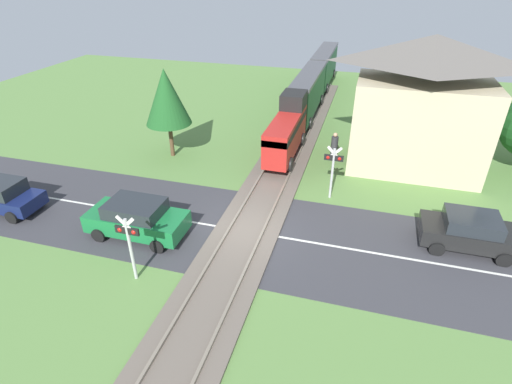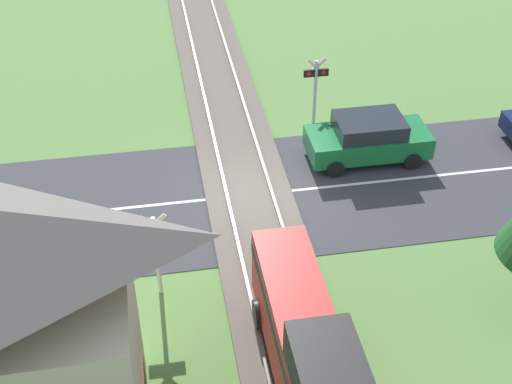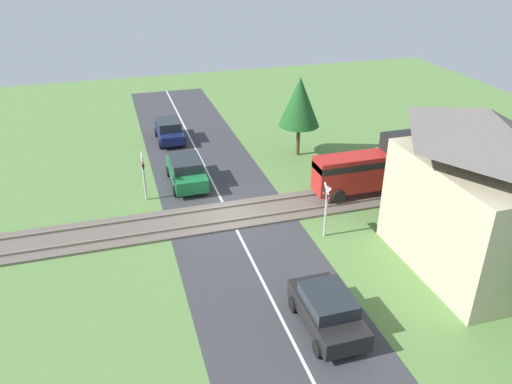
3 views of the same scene
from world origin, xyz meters
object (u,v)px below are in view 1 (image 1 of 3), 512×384
(crossing_signal_east_approach, at_px, (333,165))
(car_far_side, at_px, (470,231))
(station_building, at_px, (422,109))
(crossing_signal_west_approach, at_px, (129,239))
(car_near_crossing, at_px, (137,218))
(pedestrian_by_station, at_px, (334,147))
(car_behind_queue, at_px, (1,195))
(train, at_px, (311,87))

(crossing_signal_east_approach, bearing_deg, car_far_side, -22.94)
(car_far_side, bearing_deg, station_building, 105.29)
(car_far_side, distance_m, crossing_signal_west_approach, 13.11)
(car_near_crossing, relative_size, pedestrian_by_station, 2.59)
(car_far_side, bearing_deg, crossing_signal_east_approach, 157.06)
(car_behind_queue, height_order, crossing_signal_west_approach, crossing_signal_west_approach)
(crossing_signal_east_approach, bearing_deg, pedestrian_by_station, 94.45)
(pedestrian_by_station, bearing_deg, car_far_side, -48.83)
(train, bearing_deg, pedestrian_by_station, -71.17)
(crossing_signal_west_approach, bearing_deg, pedestrian_by_station, 64.88)
(car_behind_queue, height_order, station_building, station_building)
(car_behind_queue, relative_size, crossing_signal_west_approach, 1.35)
(pedestrian_by_station, bearing_deg, station_building, -1.81)
(crossing_signal_east_approach, bearing_deg, crossing_signal_west_approach, -128.33)
(car_near_crossing, distance_m, car_behind_queue, 7.03)
(car_far_side, distance_m, crossing_signal_east_approach, 6.36)
(car_behind_queue, xyz_separation_m, pedestrian_by_station, (14.12, 9.91, -0.05))
(car_behind_queue, bearing_deg, pedestrian_by_station, 35.05)
(crossing_signal_west_approach, bearing_deg, car_near_crossing, 117.83)
(station_building, bearing_deg, train, 130.73)
(train, bearing_deg, station_building, -49.27)
(crossing_signal_west_approach, bearing_deg, station_building, 50.55)
(car_far_side, relative_size, crossing_signal_west_approach, 1.35)
(car_far_side, xyz_separation_m, pedestrian_by_station, (-6.15, 7.03, -0.06))
(car_far_side, relative_size, crossing_signal_east_approach, 1.35)
(pedestrian_by_station, bearing_deg, car_near_crossing, -125.58)
(car_behind_queue, distance_m, station_building, 20.99)
(car_far_side, bearing_deg, car_behind_queue, -171.91)
(train, relative_size, pedestrian_by_station, 14.46)
(car_near_crossing, xyz_separation_m, car_behind_queue, (-7.03, -0.00, -0.05))
(car_near_crossing, height_order, crossing_signal_west_approach, crossing_signal_west_approach)
(car_near_crossing, relative_size, station_building, 0.57)
(crossing_signal_east_approach, bearing_deg, car_near_crossing, -144.40)
(crossing_signal_west_approach, bearing_deg, car_far_side, 24.06)
(train, relative_size, car_far_side, 6.28)
(car_near_crossing, xyz_separation_m, car_far_side, (13.23, 2.88, -0.04))
(train, distance_m, pedestrian_by_station, 8.50)
(train, bearing_deg, crossing_signal_west_approach, -98.60)
(train, relative_size, crossing_signal_west_approach, 8.47)
(crossing_signal_west_approach, distance_m, station_building, 15.92)
(crossing_signal_west_approach, bearing_deg, crossing_signal_east_approach, 51.67)
(crossing_signal_east_approach, height_order, station_building, station_building)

